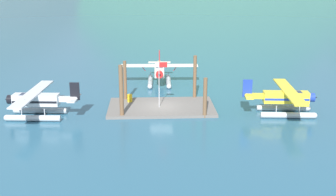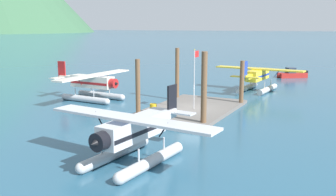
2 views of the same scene
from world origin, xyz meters
name	(u,v)px [view 2 (image 2 of 2)]	position (x,y,z in m)	size (l,w,h in m)	color
ground_plane	(191,111)	(0.00, 0.00, 0.00)	(1200.00, 1200.00, 0.00)	#285670
dock_platform	(191,110)	(0.00, 0.00, 0.15)	(11.85, 7.03, 0.30)	#66605B
piling_near_left	(204,90)	(-4.25, -2.94, 2.84)	(0.45, 0.45, 5.69)	brown
piling_near_right	(242,83)	(4.48, -3.32, 2.16)	(0.42, 0.42, 4.32)	brown
piling_far_left	(138,89)	(-4.15, 2.95, 2.44)	(0.39, 0.39, 4.89)	brown
piling_far_right	(177,74)	(4.11, 3.35, 2.68)	(0.40, 0.40, 5.37)	brown
flagpole	(195,71)	(-0.11, -0.42, 3.63)	(0.95, 0.10, 5.28)	silver
fuel_drum	(153,109)	(-3.61, 1.81, 0.74)	(0.62, 0.62, 0.88)	gold
seaplane_yellow_stbd_aft	(258,78)	(13.32, -2.66, 1.58)	(7.97, 10.48, 3.84)	#B7BABF
seaplane_cream_bow_centre	(93,85)	(0.09, 11.08, 1.58)	(10.43, 7.98, 3.84)	#B7BABF
seaplane_silver_port_aft	(133,135)	(-13.27, -2.36, 1.58)	(7.97, 10.48, 3.84)	#B7BABF
boat_red_open_se	(291,74)	(27.47, -4.24, 0.49)	(3.77, 4.23, 1.50)	#B2231E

